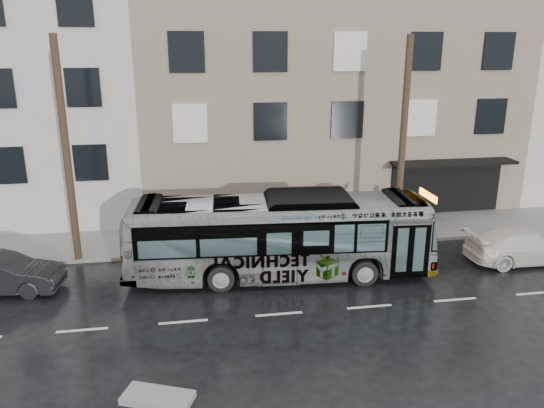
% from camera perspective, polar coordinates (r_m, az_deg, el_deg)
% --- Properties ---
extents(ground, '(120.00, 120.00, 0.00)m').
position_cam_1_polar(ground, '(20.51, -0.49, -8.45)').
color(ground, black).
rests_on(ground, ground).
extents(sidewalk, '(90.00, 3.60, 0.15)m').
position_cam_1_polar(sidewalk, '(24.96, -2.24, -3.51)').
color(sidewalk, gray).
rests_on(sidewalk, ground).
extents(building_taupe, '(20.00, 12.00, 11.00)m').
position_cam_1_polar(building_taupe, '(32.15, 4.88, 11.03)').
color(building_taupe, gray).
rests_on(building_taupe, ground).
extents(utility_pole_front, '(0.30, 0.30, 9.00)m').
position_cam_1_polar(utility_pole_front, '(23.91, 13.89, 6.48)').
color(utility_pole_front, '#453322').
rests_on(utility_pole_front, sidewalk).
extents(utility_pole_rear, '(0.30, 0.30, 9.00)m').
position_cam_1_polar(utility_pole_rear, '(22.48, -21.24, 5.17)').
color(utility_pole_rear, '#453322').
rests_on(utility_pole_rear, sidewalk).
extents(sign_post, '(0.06, 0.06, 2.40)m').
position_cam_1_polar(sign_post, '(25.13, 15.67, -0.93)').
color(sign_post, slate).
rests_on(sign_post, sidewalk).
extents(bus, '(11.94, 3.60, 3.28)m').
position_cam_1_polar(bus, '(20.49, 0.77, -3.49)').
color(bus, '#B2B2B2').
rests_on(bus, ground).
extents(white_sedan, '(4.86, 1.98, 1.41)m').
position_cam_1_polar(white_sedan, '(24.49, 25.44, -4.06)').
color(white_sedan, white).
rests_on(white_sedan, ground).
extents(dark_sedan, '(4.48, 2.04, 1.42)m').
position_cam_1_polar(dark_sedan, '(21.89, -27.19, -6.71)').
color(dark_sedan, black).
rests_on(dark_sedan, ground).
extents(slush_pile, '(1.97, 1.43, 0.18)m').
position_cam_1_polar(slush_pile, '(14.75, -12.19, -19.69)').
color(slush_pile, gray).
rests_on(slush_pile, ground).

